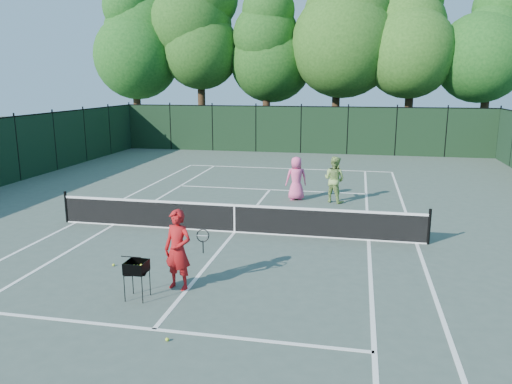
% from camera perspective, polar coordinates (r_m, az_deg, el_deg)
% --- Properties ---
extents(ground, '(90.00, 90.00, 0.00)m').
position_cam_1_polar(ground, '(15.72, -2.46, -4.62)').
color(ground, '#445248').
rests_on(ground, ground).
extents(sideline_doubles_left, '(0.10, 23.77, 0.01)m').
position_cam_1_polar(sideline_doubles_left, '(17.81, -19.88, -3.29)').
color(sideline_doubles_left, white).
rests_on(sideline_doubles_left, ground).
extents(sideline_doubles_right, '(0.10, 23.77, 0.01)m').
position_cam_1_polar(sideline_doubles_right, '(15.39, 17.88, -5.60)').
color(sideline_doubles_right, white).
rests_on(sideline_doubles_right, ground).
extents(sideline_singles_left, '(0.10, 23.77, 0.01)m').
position_cam_1_polar(sideline_singles_left, '(17.15, -15.95, -3.62)').
color(sideline_singles_left, white).
rests_on(sideline_singles_left, ground).
extents(sideline_singles_right, '(0.10, 23.77, 0.01)m').
position_cam_1_polar(sideline_singles_right, '(15.29, 12.75, -5.42)').
color(sideline_singles_right, white).
rests_on(sideline_singles_right, ground).
extents(baseline_far, '(10.97, 0.10, 0.01)m').
position_cam_1_polar(baseline_far, '(27.10, 3.62, 2.70)').
color(baseline_far, white).
rests_on(baseline_far, ground).
extents(service_line_near, '(8.23, 0.10, 0.01)m').
position_cam_1_polar(service_line_near, '(10.08, -11.59, -15.13)').
color(service_line_near, white).
rests_on(service_line_near, ground).
extents(service_line_far, '(8.23, 0.10, 0.01)m').
position_cam_1_polar(service_line_far, '(21.78, 1.61, 0.27)').
color(service_line_far, white).
rests_on(service_line_far, ground).
extents(center_service_line, '(0.10, 12.80, 0.01)m').
position_cam_1_polar(center_service_line, '(15.71, -2.46, -4.61)').
color(center_service_line, white).
rests_on(center_service_line, ground).
extents(tennis_net, '(11.69, 0.09, 1.06)m').
position_cam_1_polar(tennis_net, '(15.58, -2.48, -2.95)').
color(tennis_net, black).
rests_on(tennis_net, ground).
extents(fence_far, '(24.00, 0.05, 3.00)m').
position_cam_1_polar(fence_far, '(32.91, 5.15, 7.05)').
color(fence_far, black).
rests_on(fence_far, ground).
extents(tree_0, '(6.40, 6.40, 13.14)m').
position_cam_1_polar(tree_0, '(39.88, -13.83, 17.30)').
color(tree_0, black).
rests_on(tree_0, ground).
extents(tree_1, '(6.80, 6.80, 13.98)m').
position_cam_1_polar(tree_1, '(38.59, -6.44, 18.53)').
color(tree_1, black).
rests_on(tree_1, ground).
extents(tree_2, '(6.00, 6.00, 12.40)m').
position_cam_1_polar(tree_2, '(37.09, 1.23, 17.35)').
color(tree_2, black).
rests_on(tree_2, ground).
extents(tree_3, '(7.00, 7.00, 14.45)m').
position_cam_1_polar(tree_3, '(37.15, 9.44, 19.17)').
color(tree_3, black).
rests_on(tree_3, ground).
extents(tree_4, '(6.20, 6.20, 12.97)m').
position_cam_1_polar(tree_4, '(36.48, 17.59, 17.53)').
color(tree_4, black).
rests_on(tree_4, ground).
extents(tree_5, '(5.80, 5.80, 12.23)m').
position_cam_1_polar(tree_5, '(37.72, 25.34, 16.09)').
color(tree_5, black).
rests_on(tree_5, ground).
extents(coach, '(1.05, 0.59, 1.85)m').
position_cam_1_polar(coach, '(11.45, -8.90, -6.53)').
color(coach, '#AA1316').
rests_on(coach, ground).
extents(player_pink, '(0.98, 0.79, 1.73)m').
position_cam_1_polar(player_pink, '(19.85, 4.63, 1.57)').
color(player_pink, '#ED538C').
rests_on(player_pink, ground).
extents(player_green, '(1.10, 1.02, 1.81)m').
position_cam_1_polar(player_green, '(19.62, 8.94, 1.44)').
color(player_green, '#8AB058').
rests_on(player_green, ground).
extents(ball_hopper, '(0.54, 0.54, 0.86)m').
position_cam_1_polar(ball_hopper, '(11.16, -13.51, -8.38)').
color(ball_hopper, black).
rests_on(ball_hopper, ground).
extents(loose_ball_near_cart, '(0.07, 0.07, 0.07)m').
position_cam_1_polar(loose_ball_near_cart, '(9.63, -10.12, -16.26)').
color(loose_ball_near_cart, '#C9EA2F').
rests_on(loose_ball_near_cart, ground).
extents(loose_ball_midcourt, '(0.07, 0.07, 0.07)m').
position_cam_1_polar(loose_ball_midcourt, '(13.43, -15.98, -8.01)').
color(loose_ball_midcourt, '#B8D22B').
rests_on(loose_ball_midcourt, ground).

